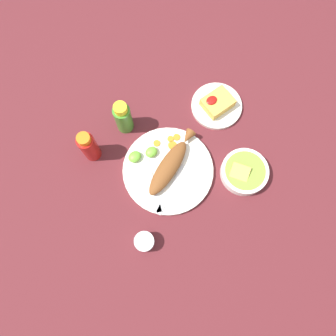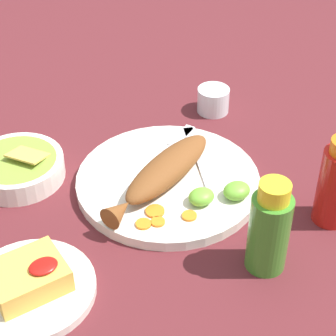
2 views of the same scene
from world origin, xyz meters
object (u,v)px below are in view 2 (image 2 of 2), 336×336
fried_fish (163,172)px  fork_near (169,149)px  side_plate_fries (30,289)px  guacamole_bowl (18,167)px  hot_sauce_bottle_green (269,229)px  fork_far (197,154)px  main_plate (168,182)px  salt_cup (213,101)px

fried_fish → fork_near: bearing=28.7°
side_plate_fries → guacamole_bowl: bearing=71.9°
hot_sauce_bottle_green → side_plate_fries: 0.34m
fork_near → hot_sauce_bottle_green: bearing=-121.6°
fried_fish → hot_sauce_bottle_green: (0.04, -0.22, 0.03)m
fork_far → hot_sauce_bottle_green: size_ratio=1.18×
fried_fish → hot_sauce_bottle_green: 0.22m
main_plate → side_plate_fries: size_ratio=1.69×
fork_far → side_plate_fries: bearing=131.0°
main_plate → fork_near: fork_near is taller
fried_fish → guacamole_bowl: size_ratio=1.63×
fried_fish → guacamole_bowl: (-0.19, 0.16, -0.02)m
fork_far → side_plate_fries: 0.38m
salt_cup → guacamole_bowl: same height
main_plate → salt_cup: salt_cup is taller
main_plate → guacamole_bowl: size_ratio=1.94×
main_plate → fork_far: (0.08, 0.03, 0.01)m
side_plate_fries → main_plate: bearing=18.2°
fork_far → fried_fish: bearing=132.3°
fried_fish → side_plate_fries: (-0.27, -0.09, -0.03)m
main_plate → hot_sauce_bottle_green: hot_sauce_bottle_green is taller
guacamole_bowl → fried_fish: bearing=-40.6°
main_plate → side_plate_fries: 0.30m
fried_fish → side_plate_fries: fried_fish is taller
side_plate_fries → guacamole_bowl: size_ratio=1.15×
guacamole_bowl → main_plate: bearing=-37.9°
fork_near → salt_cup: size_ratio=2.74×
fried_fish → side_plate_fries: size_ratio=1.42×
salt_cup → side_plate_fries: (-0.48, -0.24, -0.01)m
main_plate → fork_far: fork_far is taller
fried_fish → salt_cup: size_ratio=4.12×
main_plate → side_plate_fries: main_plate is taller
fork_far → salt_cup: 0.17m
guacamole_bowl → salt_cup: bearing=-1.2°
main_plate → fork_far: 0.08m
fried_fish → salt_cup: 0.26m
main_plate → fork_near: size_ratio=1.79×
hot_sauce_bottle_green → salt_cup: 0.41m
hot_sauce_bottle_green → side_plate_fries: (-0.31, 0.13, -0.06)m
fork_near → hot_sauce_bottle_green: size_ratio=1.14×
salt_cup → side_plate_fries: size_ratio=0.34×
fork_near → fork_far: size_ratio=0.97×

